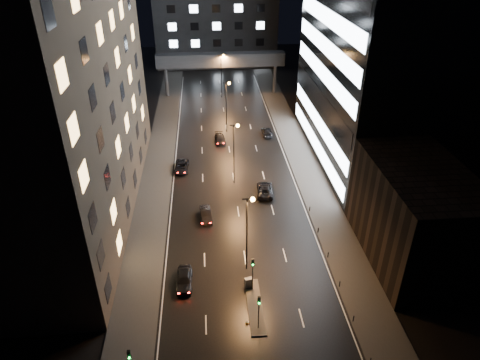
# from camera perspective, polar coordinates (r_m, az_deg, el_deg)

# --- Properties ---
(ground) EXTENTS (160.00, 160.00, 0.00)m
(ground) POSITION_cam_1_polar(r_m,az_deg,el_deg) (78.90, -1.44, 4.11)
(ground) COLOR black
(ground) RESTS_ON ground
(sidewalk_left) EXTENTS (5.00, 110.00, 0.15)m
(sidewalk_left) POSITION_cam_1_polar(r_m,az_deg,el_deg) (74.80, -10.79, 2.01)
(sidewalk_left) COLOR #383533
(sidewalk_left) RESTS_ON ground
(sidewalk_right) EXTENTS (5.00, 110.00, 0.15)m
(sidewalk_right) POSITION_cam_1_polar(r_m,az_deg,el_deg) (76.16, 8.25, 2.80)
(sidewalk_right) COLOR #383533
(sidewalk_right) RESTS_ON ground
(building_left) EXTENTS (15.00, 48.00, 40.00)m
(building_left) POSITION_cam_1_polar(r_m,az_deg,el_deg) (59.46, -23.44, 13.33)
(building_left) COLOR #2D2319
(building_left) RESTS_ON ground
(building_right_low) EXTENTS (10.00, 18.00, 12.00)m
(building_right_low) POSITION_cam_1_polar(r_m,az_deg,el_deg) (54.74, 22.20, -4.29)
(building_right_low) COLOR black
(building_right_low) RESTS_ON ground
(building_right_glass) EXTENTS (20.00, 36.00, 45.00)m
(building_right_glass) POSITION_cam_1_polar(r_m,az_deg,el_deg) (73.65, 19.54, 19.06)
(building_right_glass) COLOR black
(building_right_glass) RESTS_ON ground
(building_far) EXTENTS (34.00, 14.00, 25.00)m
(building_far) POSITION_cam_1_polar(r_m,az_deg,el_deg) (130.51, -3.27, 20.60)
(building_far) COLOR #333335
(building_far) RESTS_ON ground
(skybridge) EXTENTS (30.00, 3.00, 10.00)m
(skybridge) POSITION_cam_1_polar(r_m,az_deg,el_deg) (104.07, -2.60, 15.66)
(skybridge) COLOR #333335
(skybridge) RESTS_ON ground
(median_island) EXTENTS (1.60, 8.00, 0.15)m
(median_island) POSITION_cam_1_polar(r_m,az_deg,el_deg) (48.11, 1.98, -16.44)
(median_island) COLOR #383533
(median_island) RESTS_ON ground
(traffic_signal_near) EXTENTS (0.28, 0.34, 4.40)m
(traffic_signal_near) POSITION_cam_1_polar(r_m,az_deg,el_deg) (47.73, 1.69, -11.79)
(traffic_signal_near) COLOR black
(traffic_signal_near) RESTS_ON median_island
(traffic_signal_far) EXTENTS (0.28, 0.34, 4.40)m
(traffic_signal_far) POSITION_cam_1_polar(r_m,az_deg,el_deg) (43.87, 2.53, -16.62)
(traffic_signal_far) COLOR black
(traffic_signal_far) RESTS_ON median_island
(bollard_row) EXTENTS (0.12, 25.12, 0.90)m
(bollard_row) POSITION_cam_1_polar(r_m,az_deg,el_deg) (52.78, 12.36, -11.55)
(bollard_row) COLOR black
(bollard_row) RESTS_ON ground
(streetlight_near) EXTENTS (1.45, 0.50, 10.15)m
(streetlight_near) POSITION_cam_1_polar(r_m,az_deg,el_deg) (48.23, 1.12, -6.00)
(streetlight_near) COLOR black
(streetlight_near) RESTS_ON ground
(streetlight_mid_a) EXTENTS (1.45, 0.50, 10.15)m
(streetlight_mid_a) POSITION_cam_1_polar(r_m,az_deg,el_deg) (65.30, -0.69, 4.51)
(streetlight_mid_a) COLOR black
(streetlight_mid_a) RESTS_ON ground
(streetlight_mid_b) EXTENTS (1.45, 0.50, 10.15)m
(streetlight_mid_b) POSITION_cam_1_polar(r_m,az_deg,el_deg) (83.67, -1.74, 10.55)
(streetlight_mid_b) COLOR black
(streetlight_mid_b) RESTS_ON ground
(streetlight_far) EXTENTS (1.45, 0.50, 10.15)m
(streetlight_far) POSITION_cam_1_polar(r_m,az_deg,el_deg) (102.65, -2.43, 14.38)
(streetlight_far) COLOR black
(streetlight_far) RESTS_ON ground
(car_away_a) EXTENTS (1.80, 4.45, 1.51)m
(car_away_a) POSITION_cam_1_polar(r_m,az_deg,el_deg) (50.34, -7.45, -12.99)
(car_away_a) COLOR black
(car_away_a) RESTS_ON ground
(car_away_b) EXTENTS (1.84, 4.20, 1.34)m
(car_away_b) POSITION_cam_1_polar(r_m,az_deg,el_deg) (60.10, -4.57, -4.61)
(car_away_b) COLOR black
(car_away_b) RESTS_ON ground
(car_away_c) EXTENTS (2.49, 5.03, 1.37)m
(car_away_c) POSITION_cam_1_polar(r_m,az_deg,el_deg) (72.30, -7.80, 1.78)
(car_away_c) COLOR black
(car_away_c) RESTS_ON ground
(car_away_d) EXTENTS (2.17, 4.65, 1.31)m
(car_away_d) POSITION_cam_1_polar(r_m,az_deg,el_deg) (81.47, -2.66, 5.49)
(car_away_d) COLOR black
(car_away_d) RESTS_ON ground
(car_toward_a) EXTENTS (2.81, 5.29, 1.41)m
(car_toward_a) POSITION_cam_1_polar(r_m,az_deg,el_deg) (65.45, 3.33, -1.28)
(car_toward_a) COLOR black
(car_toward_a) RESTS_ON ground
(car_toward_b) EXTENTS (1.93, 4.67, 1.35)m
(car_toward_b) POSITION_cam_1_polar(r_m,az_deg,el_deg) (84.48, 3.61, 6.44)
(car_toward_b) COLOR black
(car_toward_b) RESTS_ON ground
(utility_cabinet) EXTENTS (0.98, 0.73, 1.25)m
(utility_cabinet) POSITION_cam_1_polar(r_m,az_deg,el_deg) (49.55, 1.13, -13.51)
(utility_cabinet) COLOR #505053
(utility_cabinet) RESTS_ON median_island
(cone_a) EXTENTS (0.47, 0.47, 0.47)m
(cone_a) POSITION_cam_1_polar(r_m,az_deg,el_deg) (46.42, 0.96, -18.41)
(cone_a) COLOR orange
(cone_a) RESTS_ON ground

